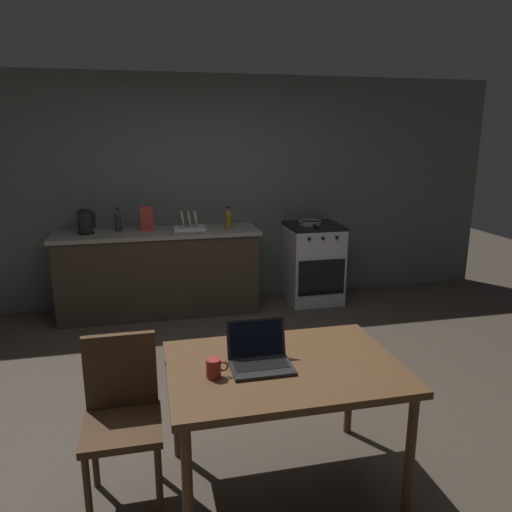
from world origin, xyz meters
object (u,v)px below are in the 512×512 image
at_px(bottle, 228,218).
at_px(coffee_mug, 214,368).
at_px(laptop, 260,358).
at_px(frying_pan, 310,223).
at_px(bottle_b, 118,220).
at_px(electric_kettle, 85,222).
at_px(cereal_box, 147,219).
at_px(stove_oven, 313,263).
at_px(chair, 122,409).
at_px(dining_table, 284,376).
at_px(dish_rack, 189,225).

height_order(bottle, coffee_mug, bottle).
height_order(laptop, frying_pan, frying_pan).
height_order(laptop, bottle_b, bottle_b).
distance_m(electric_kettle, cereal_box, 0.62).
height_order(stove_oven, coffee_mug, stove_oven).
relative_size(electric_kettle, coffee_mug, 2.26).
height_order(laptop, coffee_mug, laptop).
height_order(chair, coffee_mug, chair).
distance_m(dining_table, bottle, 2.92).
xyz_separation_m(electric_kettle, dish_rack, (1.06, 0.00, -0.08)).
bearing_deg(chair, laptop, -11.06).
bearing_deg(coffee_mug, chair, 160.13).
height_order(dining_table, frying_pan, frying_pan).
xyz_separation_m(frying_pan, dish_rack, (-1.37, 0.03, 0.02)).
bearing_deg(bottle_b, bottle, -6.36).
xyz_separation_m(dining_table, coffee_mug, (-0.38, -0.06, 0.12)).
bearing_deg(dish_rack, laptop, -88.12).
bearing_deg(dish_rack, bottle, -6.72).
relative_size(electric_kettle, bottle, 1.05).
bearing_deg(frying_pan, bottle_b, 177.08).
height_order(stove_oven, frying_pan, frying_pan).
xyz_separation_m(stove_oven, cereal_box, (-1.87, 0.02, 0.59)).
height_order(electric_kettle, cereal_box, cereal_box).
bearing_deg(chair, bottle_b, 88.93).
bearing_deg(dining_table, cereal_box, 102.68).
height_order(dining_table, laptop, laptop).
bearing_deg(laptop, electric_kettle, 107.60).
bearing_deg(bottle, electric_kettle, 178.08).
relative_size(bottle, cereal_box, 0.93).
bearing_deg(chair, frying_pan, 51.13).
relative_size(dining_table, bottle, 5.02).
bearing_deg(bottle, chair, -110.69).
xyz_separation_m(frying_pan, coffee_mug, (-1.53, -2.97, -0.16)).
height_order(frying_pan, dish_rack, dish_rack).
distance_m(laptop, electric_kettle, 3.16).
bearing_deg(chair, bottle, 65.95).
distance_m(frying_pan, cereal_box, 1.82).
height_order(dining_table, dish_rack, dish_rack).
xyz_separation_m(dining_table, bottle, (0.20, 2.89, 0.37)).
distance_m(chair, bottle, 3.02).
bearing_deg(bottle, frying_pan, 1.33).
xyz_separation_m(stove_oven, bottle, (-1.00, -0.05, 0.57)).
distance_m(dining_table, coffee_mug, 0.40).
bearing_deg(cereal_box, bottle_b, 168.70).
bearing_deg(frying_pan, stove_oven, 26.43).
bearing_deg(dish_rack, bottle_b, 173.85).
xyz_separation_m(laptop, cereal_box, (-0.54, 2.95, 0.27)).
relative_size(dining_table, bottle_b, 4.88).
height_order(stove_oven, dish_rack, dish_rack).
relative_size(bottle, bottle_b, 0.97).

